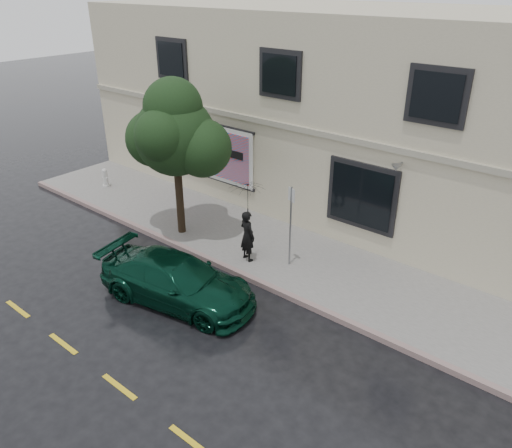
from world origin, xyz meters
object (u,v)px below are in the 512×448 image
Objects in this scene: pedestrian at (247,236)px; fire_hydrant at (105,178)px; street_tree at (175,136)px; car at (177,280)px.

pedestrian is 8.41m from fire_hydrant.
street_tree reaches higher than fire_hydrant.
pedestrian is at bearing 16.21° from fire_hydrant.
fire_hydrant is (-8.36, 0.80, -0.43)m from pedestrian.
car reaches higher than fire_hydrant.
street_tree is at bearing 34.60° from car.
car is 2.75× the size of pedestrian.
car is 5.73× the size of fire_hydrant.
car is 4.79m from street_tree.
fire_hydrant is at bearing 55.83° from car.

